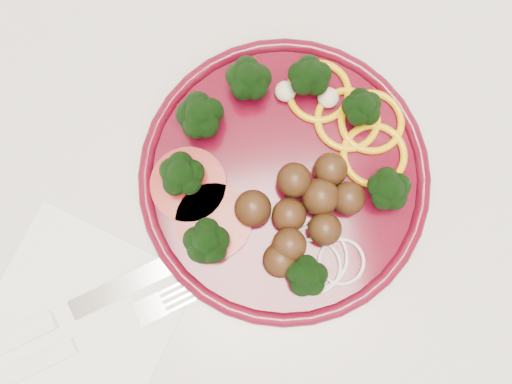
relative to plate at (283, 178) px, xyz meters
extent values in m
cube|color=beige|center=(0.14, -0.01, -0.48)|extent=(2.40, 0.60, 0.87)
cube|color=beige|center=(0.14, -0.01, -0.03)|extent=(2.40, 0.60, 0.03)
cylinder|color=#4E0615|center=(0.00, 0.00, -0.01)|extent=(0.28, 0.28, 0.01)
torus|color=#4E0615|center=(0.00, 0.00, -0.01)|extent=(0.29, 0.29, 0.01)
sphere|color=#3F240F|center=(0.00, -0.04, 0.01)|extent=(0.03, 0.03, 0.03)
sphere|color=#3F240F|center=(0.03, -0.03, 0.01)|extent=(0.03, 0.03, 0.03)
sphere|color=#3F240F|center=(0.06, -0.03, 0.01)|extent=(0.03, 0.03, 0.03)
sphere|color=#3F240F|center=(-0.01, -0.07, 0.01)|extent=(0.03, 0.03, 0.03)
sphere|color=#3F240F|center=(0.01, -0.01, 0.01)|extent=(0.03, 0.03, 0.03)
sphere|color=#3F240F|center=(0.03, -0.06, 0.01)|extent=(0.03, 0.03, 0.03)
sphere|color=#3F240F|center=(0.05, 0.00, 0.01)|extent=(0.03, 0.03, 0.03)
sphere|color=#3F240F|center=(-0.03, -0.03, 0.01)|extent=(0.03, 0.03, 0.03)
sphere|color=#3F240F|center=(-0.02, -0.08, 0.01)|extent=(0.03, 0.03, 0.03)
torus|color=#E3A408|center=(0.07, 0.05, 0.00)|extent=(0.07, 0.07, 0.01)
torus|color=#E3A408|center=(0.09, 0.01, 0.00)|extent=(0.07, 0.07, 0.01)
torus|color=#E3A408|center=(0.05, 0.08, 0.00)|extent=(0.07, 0.07, 0.01)
torus|color=#E3A408|center=(0.10, 0.04, 0.00)|extent=(0.07, 0.07, 0.01)
cylinder|color=#720A07|center=(-0.09, 0.01, 0.00)|extent=(0.07, 0.07, 0.01)
cylinder|color=#720A07|center=(-0.07, -0.03, 0.00)|extent=(0.07, 0.07, 0.01)
torus|color=beige|center=(0.01, -0.09, 0.00)|extent=(0.05, 0.05, 0.00)
torus|color=beige|center=(0.04, -0.09, 0.00)|extent=(0.05, 0.05, 0.00)
torus|color=beige|center=(0.02, -0.08, 0.00)|extent=(0.06, 0.06, 0.00)
ellipsoid|color=#C6B793|center=(0.02, 0.08, 0.00)|extent=(0.02, 0.02, 0.01)
ellipsoid|color=#C6B793|center=(-0.06, 0.08, 0.00)|extent=(0.02, 0.02, 0.01)
ellipsoid|color=#C6B793|center=(0.06, 0.07, 0.00)|extent=(0.02, 0.02, 0.01)
cube|color=white|center=(-0.22, -0.10, -0.02)|extent=(0.24, 0.24, 0.00)
cube|color=silver|center=(-0.16, -0.07, -0.01)|extent=(0.13, 0.05, 0.00)
cube|color=white|center=(-0.28, -0.11, -0.01)|extent=(0.09, 0.04, 0.01)
cube|color=white|center=(-0.26, -0.13, -0.01)|extent=(0.09, 0.04, 0.01)
cube|color=silver|center=(-0.15, -0.10, -0.01)|extent=(0.03, 0.03, 0.00)
cube|color=silver|center=(-0.12, -0.10, -0.01)|extent=(0.03, 0.01, 0.00)
cube|color=silver|center=(-0.12, -0.10, -0.01)|extent=(0.03, 0.01, 0.00)
cube|color=silver|center=(-0.12, -0.09, -0.01)|extent=(0.03, 0.01, 0.00)
cube|color=silver|center=(-0.12, -0.08, -0.01)|extent=(0.03, 0.01, 0.00)
camera|label=1|loc=(-0.04, -0.09, 0.54)|focal=40.00mm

